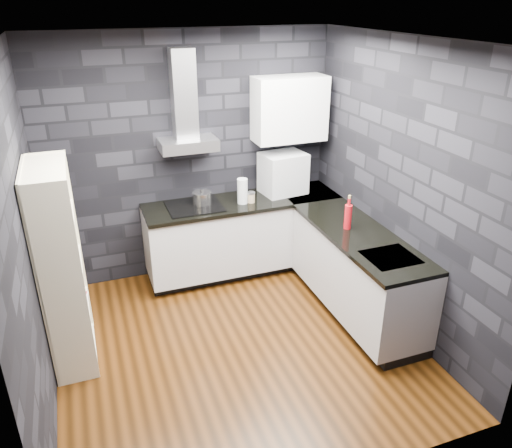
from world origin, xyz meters
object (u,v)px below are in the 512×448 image
appliance_garage (283,174)px  red_bottle (348,217)px  pot (202,198)px  storage_jar (251,198)px  glass_vase (242,191)px  bookshelf (62,268)px  fruit_bowl (61,271)px  utensil_crock (275,191)px

appliance_garage → red_bottle: 1.15m
pot → storage_jar: (0.52, -0.13, -0.02)m
glass_vase → appliance_garage: appliance_garage is taller
appliance_garage → red_bottle: bearing=-86.4°
storage_jar → bookshelf: (-1.99, -0.82, -0.05)m
pot → fruit_bowl: size_ratio=0.95×
utensil_crock → storage_jar: bearing=-167.1°
pot → fruit_bowl: pot is taller
glass_vase → bookshelf: size_ratio=0.16×
pot → red_bottle: size_ratio=0.81×
glass_vase → red_bottle: size_ratio=1.14×
red_bottle → glass_vase: bearing=127.8°
pot → bookshelf: size_ratio=0.11×
fruit_bowl → glass_vase: bearing=27.0°
storage_jar → fruit_bowl: storage_jar is taller
utensil_crock → appliance_garage: bearing=34.7°
red_bottle → bookshelf: size_ratio=0.14×
glass_vase → fruit_bowl: glass_vase is taller
storage_jar → utensil_crock: size_ratio=0.73×
storage_jar → red_bottle: bearing=-55.6°
bookshelf → fruit_bowl: bearing=-96.0°
pot → red_bottle: 1.61m
pot → glass_vase: bearing=-14.9°
glass_vase → fruit_bowl: size_ratio=1.35×
pot → storage_jar: bearing=-13.7°
storage_jar → utensil_crock: bearing=12.9°
storage_jar → utensil_crock: 0.32m
storage_jar → appliance_garage: appliance_garage is taller
glass_vase → red_bottle: glass_vase is taller
appliance_garage → bookshelf: bookshelf is taller
bookshelf → fruit_bowl: bookshelf is taller
storage_jar → utensil_crock: utensil_crock is taller
bookshelf → glass_vase: bearing=17.8°
pot → red_bottle: bearing=-42.7°
red_bottle → fruit_bowl: 2.65m
storage_jar → fruit_bowl: 2.21m
red_bottle → bookshelf: bookshelf is taller
glass_vase → utensil_crock: (0.41, 0.06, -0.07)m
appliance_garage → bookshelf: bearing=-165.1°
pot → utensil_crock: 0.84m
pot → fruit_bowl: bearing=-143.7°
pot → fruit_bowl: 1.82m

